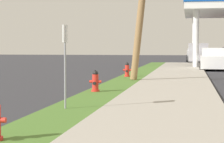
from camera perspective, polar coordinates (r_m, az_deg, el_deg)
name	(u,v)px	position (r m, az deg, el deg)	size (l,w,h in m)	color
fire_hydrant_second	(95,82)	(15.73, -2.12, -1.36)	(0.42, 0.38, 0.74)	red
fire_hydrant_third	(127,70)	(23.34, 1.92, 0.15)	(0.42, 0.37, 0.74)	red
street_sign_post	(65,49)	(11.46, -5.96, 2.85)	(0.05, 0.36, 2.12)	gray
car_white_by_far_pump	(213,60)	(32.72, 12.70, 1.44)	(2.02, 4.54, 1.57)	white
truck_silver_at_forecourt	(198,54)	(46.46, 10.76, 2.22)	(2.29, 5.47, 1.97)	#BCBCC1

